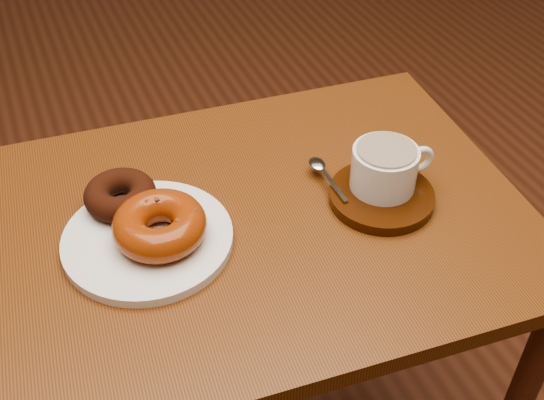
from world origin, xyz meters
name	(u,v)px	position (x,y,z in m)	size (l,w,h in m)	color
ground	(234,355)	(0.00, 0.00, 0.00)	(6.00, 6.00, 0.00)	brown
cafe_table	(260,269)	(-0.04, -0.28, 0.60)	(0.80, 0.63, 0.71)	brown
donut_plate	(148,239)	(-0.20, -0.28, 0.72)	(0.23, 0.23, 0.01)	white
donut_cinnamon	(120,195)	(-0.22, -0.20, 0.75)	(0.10, 0.10, 0.04)	#36150A
donut_caramel	(160,225)	(-0.18, -0.29, 0.75)	(0.14, 0.14, 0.05)	#933910
saucer	(381,196)	(0.14, -0.32, 0.72)	(0.15, 0.15, 0.02)	#351707
coffee_cup	(385,167)	(0.15, -0.31, 0.76)	(0.13, 0.10, 0.07)	white
teaspoon	(320,168)	(0.08, -0.24, 0.73)	(0.02, 0.11, 0.01)	silver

